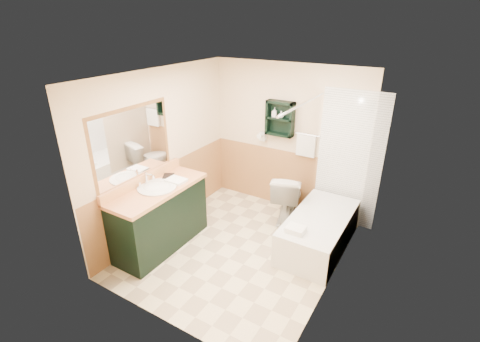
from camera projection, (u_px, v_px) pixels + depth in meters
name	position (u px, v px, depth m)	size (l,w,h in m)	color
floor	(239.00, 249.00, 4.92)	(3.00, 3.00, 0.00)	beige
back_wall	(287.00, 139.00, 5.62)	(2.60, 0.04, 2.40)	#FCECC5
left_wall	(161.00, 153.00, 5.06)	(0.04, 3.00, 2.40)	#FCECC5
right_wall	(342.00, 197.00, 3.81)	(0.04, 3.00, 2.40)	#FCECC5
ceiling	(239.00, 74.00, 3.94)	(2.60, 3.00, 0.04)	white
wainscot_left	(167.00, 196.00, 5.32)	(2.98, 2.98, 1.00)	tan
wainscot_back	(284.00, 179.00, 5.88)	(2.58, 2.58, 1.00)	tan
mirror_frame	(133.00, 145.00, 4.48)	(1.30, 1.30, 1.00)	olive
mirror_glass	(133.00, 145.00, 4.48)	(1.20, 1.20, 0.90)	white
tile_right	(354.00, 183.00, 4.48)	(1.50, 1.50, 2.10)	white
tile_back	(349.00, 161.00, 5.17)	(0.95, 0.95, 2.10)	white
tile_accent	(362.00, 119.00, 4.14)	(1.50, 1.50, 0.10)	#144732
wall_shelf	(280.00, 119.00, 5.44)	(0.45, 0.15, 0.55)	black
hair_dryer	(263.00, 136.00, 5.74)	(0.10, 0.24, 0.18)	white
towel_bar	(307.00, 135.00, 5.34)	(0.40, 0.06, 0.40)	white
curtain_rod	(305.00, 103.00, 4.44)	(0.03, 0.03, 1.60)	silver
shower_curtain	(305.00, 160.00, 4.93)	(1.05, 1.05, 1.70)	#C3B393
vanity	(160.00, 217.00, 4.83)	(0.59, 1.45, 0.92)	black
bathtub	(319.00, 231.00, 4.89)	(0.74, 1.50, 0.49)	silver
toilet	(287.00, 196.00, 5.52)	(0.45, 0.80, 0.79)	silver
counter_towel	(176.00, 180.00, 4.80)	(0.26, 0.21, 0.04)	white
vanity_book	(162.00, 171.00, 4.91)	(0.15, 0.02, 0.20)	black
tub_towel	(296.00, 229.00, 4.43)	(0.23, 0.19, 0.07)	white
soap_bottle_a	(274.00, 115.00, 5.46)	(0.07, 0.15, 0.07)	silver
soap_bottle_b	(281.00, 115.00, 5.40)	(0.08, 0.11, 0.08)	silver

